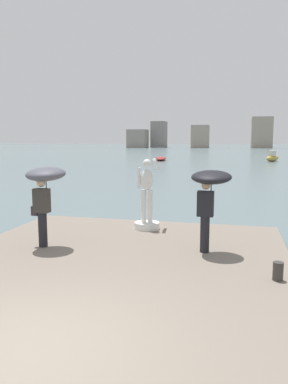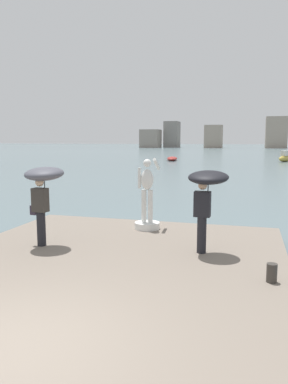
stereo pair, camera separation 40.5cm
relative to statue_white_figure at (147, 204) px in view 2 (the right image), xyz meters
name	(u,v)px [view 2 (the right image)]	position (x,y,z in m)	size (l,w,h in m)	color
ground_plane	(223,166)	(-0.04, 33.14, -1.14)	(400.00, 400.00, 0.00)	slate
pier	(86,289)	(-0.04, -4.37, -0.94)	(7.82, 10.98, 0.40)	slate
statue_white_figure	(147,204)	(0.00, 0.00, 0.00)	(0.76, 0.94, 2.14)	white
onlooker_left	(43,184)	(-2.03, -2.48, 0.85)	(1.06, 1.08, 2.04)	black
onlooker_right	(206,189)	(1.98, -1.99, 0.80)	(0.99, 1.01, 2.01)	black
mooring_bollard	(272,273)	(3.41, -3.54, -0.56)	(0.20, 0.20, 0.36)	#38332D
boat_mid	(285,158)	(7.63, 44.84, -0.58)	(2.51, 3.66, 1.52)	#B2993D
boat_rightward	(172,159)	(-7.94, 43.22, -0.86)	(2.01, 4.27, 0.58)	#9E2D28
distant_skyline	(261,133)	(6.21, 128.15, 4.08)	(79.91, 13.68, 12.63)	gray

